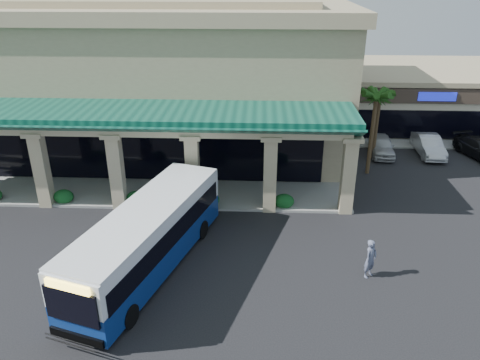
# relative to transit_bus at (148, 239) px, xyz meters

# --- Properties ---
(ground) EXTENTS (110.00, 110.00, 0.00)m
(ground) POSITION_rel_transit_bus_xyz_m (4.28, 1.00, -1.62)
(ground) COLOR black
(main_building) EXTENTS (30.80, 14.80, 11.35)m
(main_building) POSITION_rel_transit_bus_xyz_m (-3.72, 17.00, 4.05)
(main_building) COLOR tan
(main_building) RESTS_ON ground
(arcade) EXTENTS (30.00, 6.20, 5.70)m
(arcade) POSITION_rel_transit_bus_xyz_m (-3.72, 7.80, 1.23)
(arcade) COLOR #0B4336
(arcade) RESTS_ON ground
(strip_mall) EXTENTS (22.50, 12.50, 4.90)m
(strip_mall) POSITION_rel_transit_bus_xyz_m (22.28, 25.00, 0.83)
(strip_mall) COLOR beige
(strip_mall) RESTS_ON ground
(palm_0) EXTENTS (2.40, 2.40, 6.60)m
(palm_0) POSITION_rel_transit_bus_xyz_m (12.78, 12.00, 1.68)
(palm_0) COLOR #194111
(palm_0) RESTS_ON ground
(palm_1) EXTENTS (2.40, 2.40, 5.80)m
(palm_1) POSITION_rel_transit_bus_xyz_m (13.78, 15.00, 1.28)
(palm_1) COLOR #194111
(palm_1) RESTS_ON ground
(broadleaf_tree) EXTENTS (2.60, 2.60, 4.81)m
(broadleaf_tree) POSITION_rel_transit_bus_xyz_m (11.78, 20.00, 0.78)
(broadleaf_tree) COLOR #114B1B
(broadleaf_tree) RESTS_ON ground
(transit_bus) EXTENTS (5.99, 11.88, 3.24)m
(transit_bus) POSITION_rel_transit_bus_xyz_m (0.00, 0.00, 0.00)
(transit_bus) COLOR navy
(transit_bus) RESTS_ON ground
(pedestrian) EXTENTS (0.82, 0.83, 1.93)m
(pedestrian) POSITION_rel_transit_bus_xyz_m (10.40, -0.16, -0.65)
(pedestrian) COLOR slate
(pedestrian) RESTS_ON ground
(car_silver) EXTENTS (2.04, 4.34, 1.44)m
(car_silver) POSITION_rel_transit_bus_xyz_m (14.56, 15.68, -0.90)
(car_silver) COLOR #B7B8BA
(car_silver) RESTS_ON ground
(car_white) EXTENTS (1.67, 4.59, 1.50)m
(car_white) POSITION_rel_transit_bus_xyz_m (18.15, 15.79, -0.87)
(car_white) COLOR silver
(car_white) RESTS_ON ground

